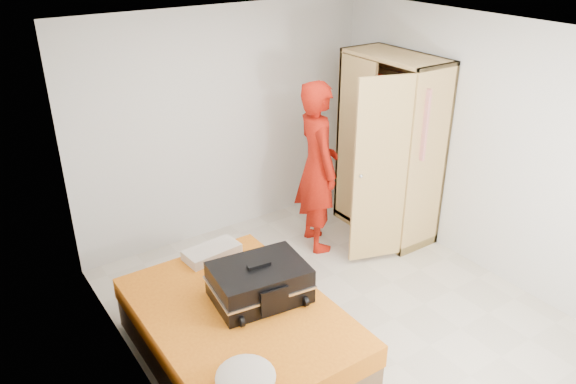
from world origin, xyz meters
TOP-DOWN VIEW (x-y plane):
  - room at (0.00, 0.00)m, footprint 4.00×4.02m
  - bed at (-1.05, -0.08)m, footprint 1.42×2.02m
  - wardrobe at (1.45, 0.87)m, footprint 1.15×1.20m
  - person at (0.61, 1.08)m, footprint 0.63×0.80m
  - suitcase at (-0.82, -0.04)m, footprint 0.85×0.67m
  - round_cushion at (-1.42, -0.83)m, footprint 0.42×0.42m
  - pillow at (-0.85, 0.77)m, footprint 0.54×0.31m

SIDE VIEW (x-z plane):
  - bed at x=-1.05m, z-range 0.00..0.50m
  - pillow at x=-0.85m, z-range 0.50..0.59m
  - round_cushion at x=-1.42m, z-range 0.50..0.66m
  - suitcase at x=-0.82m, z-range 0.48..0.82m
  - person at x=0.61m, z-range 0.00..1.91m
  - wardrobe at x=1.45m, z-range -0.05..2.05m
  - room at x=0.00m, z-range 0.00..2.60m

